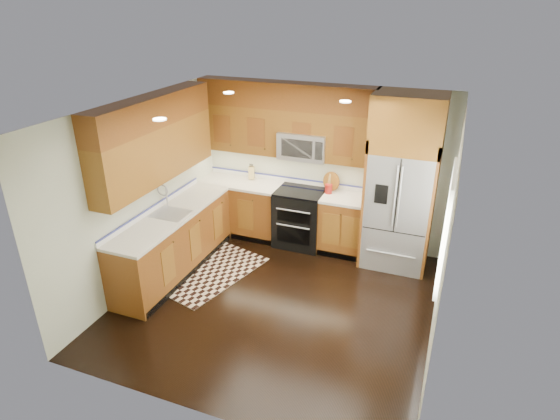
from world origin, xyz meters
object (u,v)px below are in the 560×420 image
at_px(knife_block, 251,173).
at_px(utensil_crock, 329,187).
at_px(rug, 210,272).
at_px(range, 300,218).
at_px(refrigerator, 401,184).

bearing_deg(knife_block, utensil_crock, -6.51).
bearing_deg(rug, knife_block, 105.50).
distance_m(rug, knife_block, 1.89).
height_order(range, rug, range).
relative_size(refrigerator, utensil_crock, 8.17).
bearing_deg(utensil_crock, range, -169.21).
xyz_separation_m(rug, utensil_crock, (1.39, 1.42, 1.04)).
distance_m(refrigerator, rug, 3.10).
height_order(knife_block, utensil_crock, utensil_crock).
distance_m(range, rug, 1.70).
relative_size(refrigerator, rug, 1.59).
xyz_separation_m(range, rug, (-0.95, -1.34, -0.46)).
bearing_deg(knife_block, range, -14.23).
bearing_deg(refrigerator, knife_block, 173.60).
bearing_deg(refrigerator, rug, -152.53).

